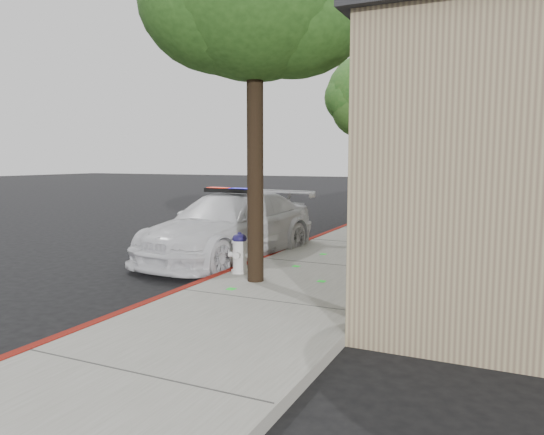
% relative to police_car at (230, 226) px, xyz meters
% --- Properties ---
extents(ground, '(120.00, 120.00, 0.00)m').
position_rel_police_car_xyz_m(ground, '(0.90, -3.33, -0.77)').
color(ground, black).
rests_on(ground, ground).
extents(sidewalk, '(3.20, 60.00, 0.15)m').
position_rel_police_car_xyz_m(sidewalk, '(2.50, -0.33, -0.69)').
color(sidewalk, gray).
rests_on(sidewalk, ground).
extents(red_curb, '(0.14, 60.00, 0.16)m').
position_rel_police_car_xyz_m(red_curb, '(0.96, -0.33, -0.69)').
color(red_curb, maroon).
rests_on(red_curb, ground).
extents(police_car, '(2.66, 5.44, 1.64)m').
position_rel_police_car_xyz_m(police_car, '(0.00, 0.00, 0.00)').
color(police_car, white).
rests_on(police_car, ground).
extents(fire_hydrant, '(0.45, 0.39, 0.77)m').
position_rel_police_car_xyz_m(fire_hydrant, '(1.25, -1.82, -0.23)').
color(fire_hydrant, silver).
rests_on(fire_hydrant, sidewalk).
extents(street_tree_mid, '(3.04, 2.92, 5.56)m').
position_rel_police_car_xyz_m(street_tree_mid, '(1.61, 6.53, 3.58)').
color(street_tree_mid, black).
rests_on(street_tree_mid, sidewalk).
extents(street_tree_far, '(2.69, 2.75, 5.01)m').
position_rel_police_car_xyz_m(street_tree_far, '(1.64, 6.55, 3.15)').
color(street_tree_far, black).
rests_on(street_tree_far, sidewalk).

